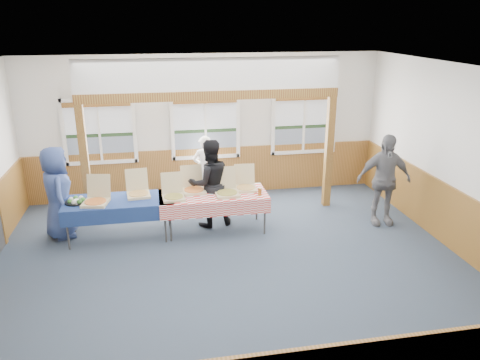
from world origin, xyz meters
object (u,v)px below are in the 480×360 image
at_px(man_blue, 57,193).
at_px(table_left, 119,202).
at_px(woman_black, 210,183).
at_px(woman_white, 205,168).
at_px(table_right, 213,196).
at_px(person_grey, 384,180).

bearing_deg(man_blue, table_left, -118.60).
bearing_deg(woman_black, woman_white, -102.45).
height_order(table_left, woman_white, woman_white).
relative_size(table_left, woman_black, 1.23).
bearing_deg(man_blue, woman_white, -79.72).
relative_size(table_right, woman_black, 1.27).
distance_m(table_right, man_blue, 2.87).
relative_size(woman_white, woman_black, 0.85).
relative_size(table_left, person_grey, 1.18).
bearing_deg(woman_white, table_left, 35.15).
xyz_separation_m(table_right, woman_white, (0.03, 1.65, 0.04)).
distance_m(table_right, person_grey, 3.36).
xyz_separation_m(woman_white, woman_black, (-0.05, -1.37, 0.13)).
height_order(woman_black, person_grey, person_grey).
bearing_deg(table_right, table_left, -162.49).
relative_size(table_right, man_blue, 1.27).
bearing_deg(man_blue, person_grey, -110.15).
distance_m(table_left, person_grey, 5.09).
relative_size(woman_black, person_grey, 0.95).
xyz_separation_m(table_right, woman_black, (-0.03, 0.28, 0.17)).
bearing_deg(person_grey, man_blue, -179.04).
relative_size(table_right, person_grey, 1.21).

